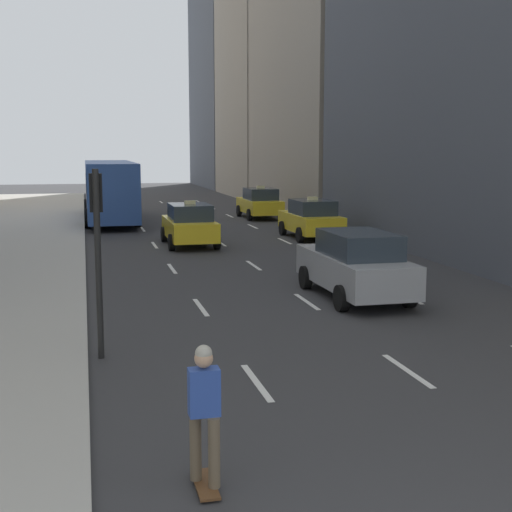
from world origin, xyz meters
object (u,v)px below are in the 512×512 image
object	(u,v)px
taxi_second	(189,224)
traffic_light_pole	(97,232)
taxi_third	(260,203)
sedan_black_near	(355,264)
city_bus	(109,189)
taxi_lead	(311,219)
skateboarder	(204,410)

from	to	relation	value
taxi_second	traffic_light_pole	bearing A→B (deg)	-104.45
taxi_second	taxi_third	size ratio (longest dim) A/B	1.00
taxi_third	sedan_black_near	size ratio (longest dim) A/B	0.93
taxi_third	traffic_light_pole	xyz separation A→B (m)	(-9.55, -25.99, 1.53)
sedan_black_near	traffic_light_pole	world-z (taller)	traffic_light_pole
city_bus	taxi_lead	bearing A→B (deg)	-49.23
sedan_black_near	traffic_light_pole	distance (m)	7.97
traffic_light_pole	taxi_lead	bearing A→B (deg)	59.88
sedan_black_near	skateboarder	size ratio (longest dim) A/B	2.72
traffic_light_pole	sedan_black_near	bearing A→B (deg)	30.44
taxi_second	city_bus	xyz separation A→B (m)	(-2.81, 10.89, 0.91)
taxi_lead	traffic_light_pole	xyz separation A→B (m)	(-9.55, -16.46, 1.53)
traffic_light_pole	taxi_second	bearing A→B (deg)	75.55
taxi_lead	taxi_second	size ratio (longest dim) A/B	1.00
taxi_second	city_bus	bearing A→B (deg)	104.48
taxi_lead	taxi_third	bearing A→B (deg)	90.00
skateboarder	taxi_second	bearing A→B (deg)	82.20
sedan_black_near	taxi_lead	bearing A→B (deg)	77.37
taxi_second	traffic_light_pole	distance (m)	15.90
taxi_third	city_bus	bearing A→B (deg)	178.50
taxi_third	skateboarder	world-z (taller)	taxi_third
taxi_third	traffic_light_pole	size ratio (longest dim) A/B	1.22
taxi_third	sedan_black_near	xyz separation A→B (m)	(-2.80, -22.03, 0.04)
taxi_third	skateboarder	size ratio (longest dim) A/B	2.52
skateboarder	traffic_light_pole	world-z (taller)	traffic_light_pole
taxi_lead	skateboarder	size ratio (longest dim) A/B	2.52
taxi_lead	city_bus	size ratio (longest dim) A/B	0.38
taxi_lead	taxi_third	size ratio (longest dim) A/B	1.00
taxi_third	traffic_light_pole	distance (m)	27.74
taxi_second	skateboarder	world-z (taller)	taxi_second
city_bus	traffic_light_pole	world-z (taller)	traffic_light_pole
taxi_second	sedan_black_near	distance (m)	11.70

